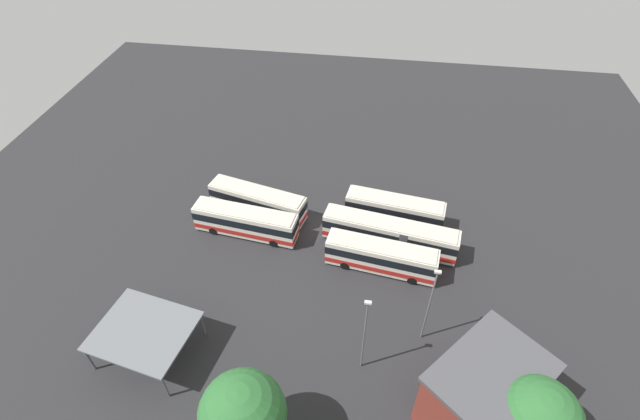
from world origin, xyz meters
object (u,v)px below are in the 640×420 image
object	(u,v)px
lamp_post_far_corner	(364,333)
tree_north_edge	(243,414)
bus_row0_slot2	(381,256)
maintenance_shelter	(143,331)
lamp_post_mid_lot	(430,304)
bus_row0_slot1	(390,234)
bus_row1_slot1	(258,201)
depot_building	(483,393)
bus_row1_slot2	(246,222)
tree_east_edge	(538,419)
bus_row0_slot0	(394,210)

from	to	relation	value
lamp_post_far_corner	tree_north_edge	size ratio (longest dim) A/B	1.05
bus_row0_slot2	maintenance_shelter	bearing A→B (deg)	33.27
lamp_post_mid_lot	bus_row0_slot1	bearing A→B (deg)	-72.90
bus_row1_slot1	depot_building	xyz separation A→B (m)	(-23.58, 21.10, 1.51)
bus_row1_slot2	tree_north_edge	bearing A→B (deg)	105.96
bus_row0_slot1	lamp_post_far_corner	xyz separation A→B (m)	(1.83, 15.21, 3.28)
maintenance_shelter	lamp_post_far_corner	distance (m)	19.20
tree_east_edge	lamp_post_far_corner	bearing A→B (deg)	-21.43
depot_building	tree_east_edge	bearing A→B (deg)	145.01
bus_row0_slot2	bus_row1_slot2	size ratio (longest dim) A/B	0.98
bus_row0_slot0	maintenance_shelter	size ratio (longest dim) A/B	1.25
tree_north_edge	bus_row1_slot2	bearing A→B (deg)	-74.04
bus_row1_slot1	lamp_post_far_corner	xyz separation A→B (m)	(-14.00, 18.33, 3.29)
bus_row1_slot2	maintenance_shelter	world-z (taller)	bus_row1_slot2
bus_row0_slot2	bus_row1_slot1	world-z (taller)	same
bus_row0_slot1	bus_row0_slot2	bearing A→B (deg)	77.01
maintenance_shelter	tree_east_edge	size ratio (longest dim) A/B	1.15
bus_row0_slot1	bus_row1_slot1	world-z (taller)	same
lamp_post_mid_lot	bus_row0_slot2	bearing A→B (deg)	-61.35
tree_north_edge	depot_building	bearing A→B (deg)	-162.77
maintenance_shelter	tree_east_edge	xyz separation A→B (m)	(-31.84, 3.56, 1.68)
bus_row0_slot1	lamp_post_mid_lot	xyz separation A→B (m)	(-3.51, 11.42, 3.32)
bus_row1_slot1	depot_building	world-z (taller)	depot_building
lamp_post_far_corner	lamp_post_mid_lot	size ratio (longest dim) A/B	0.99
bus_row0_slot0	bus_row0_slot2	bearing A→B (deg)	81.37
bus_row0_slot0	tree_east_edge	distance (m)	26.66
maintenance_shelter	tree_east_edge	world-z (taller)	tree_east_edge
depot_building	tree_east_edge	world-z (taller)	tree_east_edge
depot_building	bus_row1_slot1	bearing A→B (deg)	-41.83
bus_row0_slot1	depot_building	distance (m)	19.65
bus_row0_slot1	bus_row0_slot2	distance (m)	3.60
depot_building	tree_east_edge	xyz separation A→B (m)	(-3.21, 2.25, 1.60)
lamp_post_mid_lot	maintenance_shelter	bearing A→B (deg)	12.17
bus_row1_slot2	bus_row0_slot0	bearing A→B (deg)	-164.76
bus_row1_slot2	tree_east_edge	size ratio (longest dim) A/B	1.51
maintenance_shelter	tree_north_edge	bearing A→B (deg)	148.75
bus_row1_slot1	depot_building	bearing A→B (deg)	138.17
tree_east_edge	bus_row0_slot0	bearing A→B (deg)	-66.33
lamp_post_far_corner	depot_building	bearing A→B (deg)	163.86
bus_row0_slot0	tree_north_edge	bearing A→B (deg)	69.79
bus_row0_slot0	bus_row0_slot2	xyz separation A→B (m)	(1.14, 7.52, 0.00)
maintenance_shelter	lamp_post_mid_lot	distance (m)	25.03
bus_row0_slot2	lamp_post_far_corner	size ratio (longest dim) A/B	1.26
maintenance_shelter	lamp_post_mid_lot	world-z (taller)	lamp_post_mid_lot
bus_row1_slot1	bus_row0_slot0	bearing A→B (deg)	-176.83
bus_row0_slot2	bus_row1_slot2	bearing A→B (deg)	-10.91
bus_row0_slot0	bus_row1_slot1	distance (m)	16.19
bus_row0_slot0	lamp_post_mid_lot	xyz separation A→B (m)	(-3.18, 15.43, 3.33)
bus_row0_slot1	tree_north_edge	world-z (taller)	tree_north_edge
bus_row0_slot0	maintenance_shelter	bearing A→B (deg)	44.28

